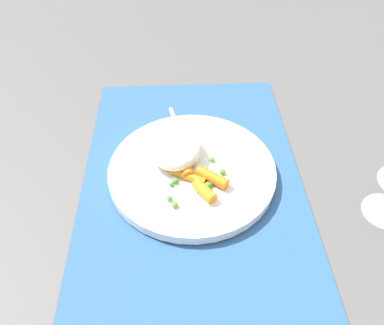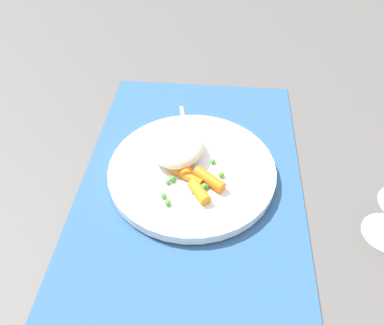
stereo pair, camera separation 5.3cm
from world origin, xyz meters
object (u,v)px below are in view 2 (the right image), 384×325
object	(u,v)px
rice_mound	(177,146)
carrot_portion	(193,174)
plate	(192,170)
fork	(190,154)

from	to	relation	value
rice_mound	carrot_portion	bearing A→B (deg)	31.11
plate	carrot_portion	world-z (taller)	carrot_portion
rice_mound	carrot_portion	distance (m)	0.05
rice_mound	fork	world-z (taller)	rice_mound
plate	fork	world-z (taller)	fork
plate	rice_mound	bearing A→B (deg)	-133.73
plate	fork	bearing A→B (deg)	-167.31
rice_mound	carrot_portion	xyz separation A→B (m)	(0.05, 0.03, -0.01)
carrot_portion	rice_mound	bearing A→B (deg)	-148.89
fork	carrot_portion	bearing A→B (deg)	10.07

